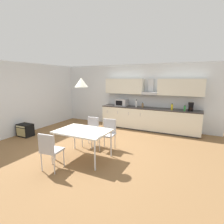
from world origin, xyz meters
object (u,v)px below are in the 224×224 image
at_px(bottle_green, 185,108).
at_px(bottle_yellow, 172,107).
at_px(coffee_maker, 191,107).
at_px(pendant_lamp, 81,82).
at_px(chair_near_left, 50,148).
at_px(bottle_white, 136,104).
at_px(microwave, 121,103).
at_px(dining_table, 83,132).
at_px(chair_far_right, 108,131).
at_px(bottle_brown, 143,105).
at_px(chair_far_left, 91,129).
at_px(guitar_amp, 25,130).

relative_size(bottle_green, bottle_yellow, 0.87).
distance_m(coffee_maker, pendant_lamp, 4.12).
xyz_separation_m(chair_near_left, pendant_lamp, (0.29, 0.84, 1.40)).
bearing_deg(bottle_white, microwave, -178.90).
xyz_separation_m(dining_table, chair_far_right, (0.29, 0.84, -0.17)).
height_order(bottle_brown, chair_near_left, bottle_brown).
height_order(coffee_maker, bottle_yellow, coffee_maker).
relative_size(coffee_maker, chair_far_left, 0.34).
xyz_separation_m(coffee_maker, dining_table, (-2.32, -3.29, -0.34)).
xyz_separation_m(microwave, bottle_brown, (0.91, 0.02, -0.06)).
distance_m(dining_table, guitar_amp, 2.99).
height_order(bottle_brown, bottle_white, bottle_white).
bearing_deg(guitar_amp, chair_far_right, 5.41).
bearing_deg(dining_table, coffee_maker, 54.81).
height_order(bottle_yellow, pendant_lamp, pendant_lamp).
bearing_deg(bottle_white, pendant_lamp, -95.12).
bearing_deg(chair_far_right, chair_far_left, 179.96).
bearing_deg(bottle_brown, microwave, -178.47).
distance_m(coffee_maker, bottle_brown, 1.76).
bearing_deg(bottle_white, chair_far_right, -90.17).
height_order(coffee_maker, chair_far_left, coffee_maker).
relative_size(microwave, dining_table, 0.37).
relative_size(dining_table, guitar_amp, 2.51).
xyz_separation_m(microwave, coffee_maker, (2.67, 0.03, 0.01)).
relative_size(chair_far_right, chair_near_left, 1.00).
bearing_deg(bottle_brown, bottle_green, -1.80).
distance_m(dining_table, chair_far_left, 0.90).
xyz_separation_m(chair_far_right, chair_near_left, (-0.57, -1.68, 0.00)).
distance_m(microwave, dining_table, 3.30).
bearing_deg(bottle_green, dining_table, -123.26).
height_order(bottle_white, chair_far_right, bottle_white).
bearing_deg(bottle_green, chair_far_left, -135.21).
bearing_deg(chair_far_left, dining_table, -70.76).
bearing_deg(bottle_brown, pendant_lamp, -99.61).
relative_size(dining_table, pendant_lamp, 4.09).
bearing_deg(coffee_maker, guitar_amp, -152.21).
height_order(bottle_yellow, chair_far_right, bottle_yellow).
height_order(microwave, bottle_brown, microwave).
height_order(microwave, chair_near_left, microwave).
height_order(bottle_green, bottle_white, bottle_white).
bearing_deg(dining_table, guitar_amp, 169.52).
height_order(coffee_maker, bottle_brown, coffee_maker).
bearing_deg(microwave, bottle_brown, 1.53).
distance_m(microwave, chair_near_left, 4.13).
distance_m(microwave, chair_far_left, 2.47).
distance_m(bottle_yellow, chair_near_left, 4.55).
distance_m(bottle_brown, bottle_yellow, 1.13).
bearing_deg(chair_near_left, chair_far_left, 90.24).
xyz_separation_m(guitar_amp, pendant_lamp, (2.90, -0.54, 1.71)).
relative_size(dining_table, chair_near_left, 1.50).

